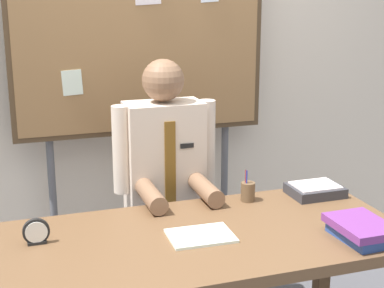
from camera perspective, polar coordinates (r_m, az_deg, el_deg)
name	(u,v)px	position (r m, az deg, el deg)	size (l,w,h in m)	color
back_wall	(133,58)	(3.62, -5.76, 8.33)	(6.40, 0.08, 2.70)	beige
desk	(207,252)	(2.57, 1.42, -10.49)	(1.73, 0.84, 0.75)	brown
person	(165,201)	(3.14, -2.62, -5.60)	(0.55, 0.56, 1.42)	#2D2D33
bulletin_board	(140,34)	(3.41, -5.05, 10.59)	(1.49, 0.09, 2.14)	#4C3823
book_stack	(361,230)	(2.57, 16.15, -8.03)	(0.21, 0.29, 0.08)	#2D4C99
open_notebook	(201,236)	(2.51, 0.85, -8.93)	(0.27, 0.20, 0.01)	silver
desk_clock	(36,233)	(2.51, -14.93, -8.33)	(0.11, 0.04, 0.11)	black
pen_holder	(248,192)	(2.90, 5.46, -4.63)	(0.07, 0.07, 0.16)	brown
paper_tray	(315,190)	(3.04, 11.90, -4.40)	(0.26, 0.20, 0.06)	#333338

